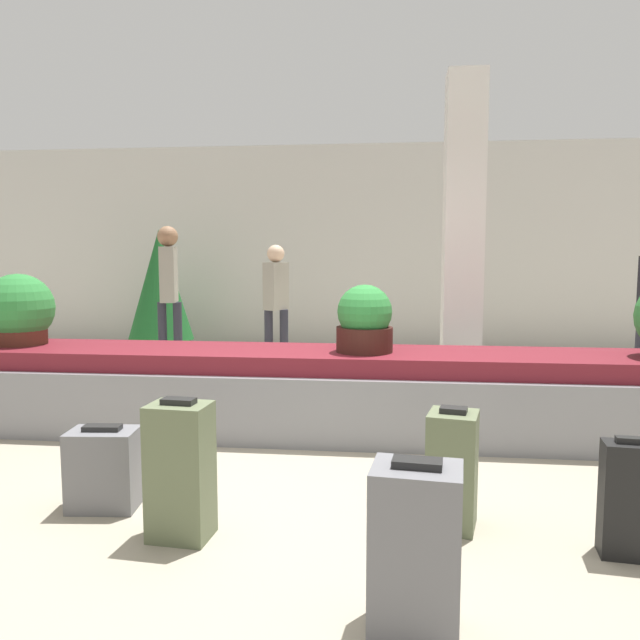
# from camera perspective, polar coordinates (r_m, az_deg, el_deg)

# --- Properties ---
(ground_plane) EXTENTS (18.00, 18.00, 0.00)m
(ground_plane) POSITION_cam_1_polar(r_m,az_deg,el_deg) (4.03, -2.22, -15.47)
(ground_plane) COLOR #9E937F
(back_wall) EXTENTS (18.00, 0.06, 3.20)m
(back_wall) POSITION_cam_1_polar(r_m,az_deg,el_deg) (10.12, 3.31, 6.82)
(back_wall) COLOR beige
(back_wall) RESTS_ON ground_plane
(carousel) EXTENTS (8.76, 0.98, 0.69)m
(carousel) POSITION_cam_1_polar(r_m,az_deg,el_deg) (5.18, 0.00, -6.68)
(carousel) COLOR gray
(carousel) RESTS_ON ground_plane
(pillar) EXTENTS (0.37, 0.37, 3.20)m
(pillar) POSITION_cam_1_polar(r_m,az_deg,el_deg) (6.29, 12.93, 7.07)
(pillar) COLOR silver
(pillar) RESTS_ON ground_plane
(suitcase_0) EXTENTS (0.33, 0.27, 0.74)m
(suitcase_0) POSITION_cam_1_polar(r_m,az_deg,el_deg) (3.40, -12.65, -13.30)
(suitcase_0) COLOR #5B6647
(suitcase_0) RESTS_ON ground_plane
(suitcase_1) EXTENTS (0.37, 0.32, 0.70)m
(suitcase_1) POSITION_cam_1_polar(r_m,az_deg,el_deg) (2.60, 8.75, -20.05)
(suitcase_1) COLOR slate
(suitcase_1) RESTS_ON ground_plane
(suitcase_3) EXTENTS (0.41, 0.29, 0.49)m
(suitcase_3) POSITION_cam_1_polar(r_m,az_deg,el_deg) (3.93, -19.16, -12.73)
(suitcase_3) COLOR slate
(suitcase_3) RESTS_ON ground_plane
(suitcase_4) EXTENTS (0.26, 0.19, 0.60)m
(suitcase_4) POSITION_cam_1_polar(r_m,az_deg,el_deg) (3.49, 26.30, -14.51)
(suitcase_4) COLOR black
(suitcase_4) RESTS_ON ground_plane
(suitcase_5) EXTENTS (0.31, 0.32, 0.66)m
(suitcase_5) POSITION_cam_1_polar(r_m,az_deg,el_deg) (3.53, 11.99, -13.23)
(suitcase_5) COLOR #5B6647
(suitcase_5) RESTS_ON ground_plane
(potted_plant_0) EXTENTS (0.60, 0.60, 0.62)m
(potted_plant_0) POSITION_cam_1_polar(r_m,az_deg,el_deg) (6.03, -25.83, 0.71)
(potted_plant_0) COLOR #4C2319
(potted_plant_0) RESTS_ON carousel
(potted_plant_1) EXTENTS (0.46, 0.46, 0.54)m
(potted_plant_1) POSITION_cam_1_polar(r_m,az_deg,el_deg) (5.02, 4.09, -0.09)
(potted_plant_1) COLOR #381914
(potted_plant_1) RESTS_ON carousel
(traveler_0) EXTENTS (0.31, 0.35, 1.81)m
(traveler_0) POSITION_cam_1_polar(r_m,az_deg,el_deg) (8.00, -13.65, 3.26)
(traveler_0) COLOR #282833
(traveler_0) RESTS_ON ground_plane
(traveler_1) EXTENTS (0.31, 0.37, 1.58)m
(traveler_1) POSITION_cam_1_polar(r_m,az_deg,el_deg) (7.97, -4.04, 2.21)
(traveler_1) COLOR #282833
(traveler_1) RESTS_ON ground_plane
(decorated_tree) EXTENTS (0.97, 0.97, 1.83)m
(decorated_tree) POSITION_cam_1_polar(r_m,az_deg,el_deg) (9.66, -14.42, 3.12)
(decorated_tree) COLOR #4C331E
(decorated_tree) RESTS_ON ground_plane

